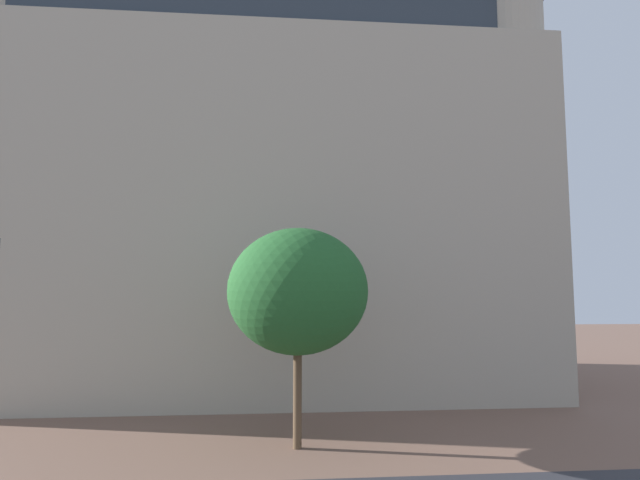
% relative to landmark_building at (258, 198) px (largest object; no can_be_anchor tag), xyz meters
% --- Properties ---
extents(landmark_building, '(25.54, 14.10, 30.96)m').
position_rel_landmark_building_xyz_m(landmark_building, '(0.00, 0.00, 0.00)').
color(landmark_building, '#B2A893').
rests_on(landmark_building, ground_plane).
extents(tree_curb_far, '(4.20, 4.20, 6.45)m').
position_rel_landmark_building_xyz_m(tree_curb_far, '(1.57, -11.26, -4.84)').
color(tree_curb_far, brown).
rests_on(tree_curb_far, ground_plane).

